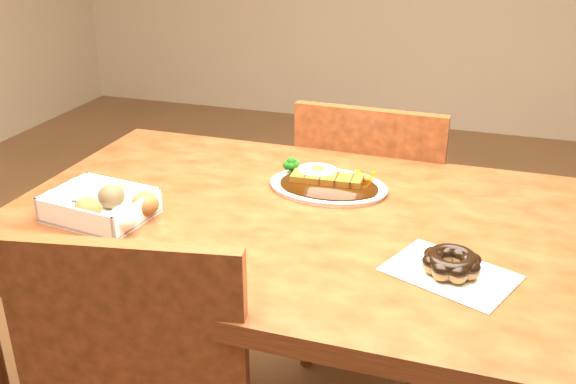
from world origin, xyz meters
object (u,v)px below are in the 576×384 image
(table, at_px, (290,255))
(katsu_curry_plate, at_px, (327,183))
(donut_box, at_px, (100,204))
(chair_far, at_px, (373,225))
(pon_de_ring, at_px, (451,264))

(table, height_order, katsu_curry_plate, katsu_curry_plate)
(table, height_order, donut_box, donut_box)
(table, distance_m, katsu_curry_plate, 0.19)
(table, relative_size, chair_far, 1.38)
(chair_far, relative_size, pon_de_ring, 3.43)
(chair_far, relative_size, katsu_curry_plate, 3.24)
(table, distance_m, chair_far, 0.57)
(table, relative_size, katsu_curry_plate, 4.47)
(katsu_curry_plate, relative_size, donut_box, 1.11)
(donut_box, height_order, pon_de_ring, donut_box)
(donut_box, xyz_separation_m, pon_de_ring, (0.71, -0.01, -0.01))
(table, xyz_separation_m, pon_de_ring, (0.34, -0.14, 0.12))
(chair_far, distance_m, pon_de_ring, 0.78)
(chair_far, bearing_deg, table, 82.53)
(table, relative_size, donut_box, 4.97)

